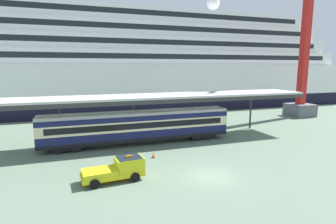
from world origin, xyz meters
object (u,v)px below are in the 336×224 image
service_truck (119,169)px  cruise_ship (41,65)px  train_carriage (139,126)px  traffic_cone_near (132,158)px  dockside_crane (308,35)px  traffic_cone_mid (153,155)px

service_truck → cruise_ship: bearing=102.7°
train_carriage → traffic_cone_near: (-2.12, -6.03, -1.98)m
traffic_cone_near → dockside_crane: dockside_crane is taller
cruise_ship → service_truck: size_ratio=28.13×
traffic_cone_near → traffic_cone_mid: (2.43, 0.35, -0.02)m
train_carriage → dockside_crane: size_ratio=0.47×
service_truck → dockside_crane: dockside_crane is taller
traffic_cone_mid → dockside_crane: bearing=23.1°
cruise_ship → dockside_crane: bearing=-27.7°
cruise_ship → service_truck: bearing=-77.3°
train_carriage → dockside_crane: (34.74, 9.02, 13.18)m
cruise_ship → train_carriage: cruise_ship is taller
traffic_cone_near → traffic_cone_mid: 2.46m
cruise_ship → train_carriage: bearing=-67.8°
cruise_ship → train_carriage: 38.21m
cruise_ship → service_truck: 46.88m
cruise_ship → traffic_cone_near: cruise_ship is taller
traffic_cone_mid → dockside_crane: 40.40m
train_carriage → traffic_cone_mid: bearing=-86.9°
traffic_cone_mid → train_carriage: bearing=93.1°
train_carriage → service_truck: 11.08m
cruise_ship → traffic_cone_mid: bearing=-70.3°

